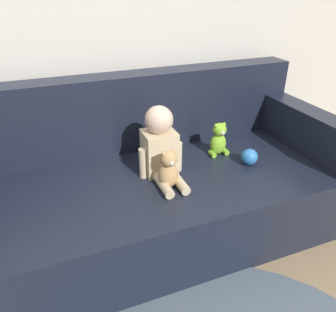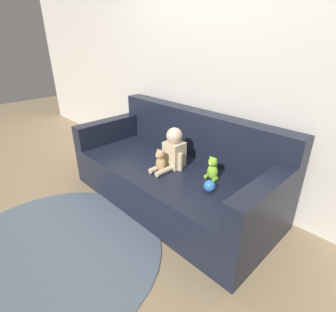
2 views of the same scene
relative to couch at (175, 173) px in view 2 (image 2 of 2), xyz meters
name	(u,v)px [view 2 (image 2 of 2)]	position (x,y,z in m)	size (l,w,h in m)	color
ground_plane	(171,200)	(0.00, -0.07, -0.31)	(12.00, 12.00, 0.00)	#9E8460
wall_back	(212,70)	(0.00, 0.51, 0.99)	(8.00, 0.05, 2.60)	silver
couch	(175,173)	(0.00, 0.00, 0.00)	(2.18, 0.98, 0.91)	black
person_baby	(173,150)	(0.02, -0.06, 0.28)	(0.26, 0.36, 0.40)	beige
teddy_bear_brown	(161,161)	(0.01, -0.21, 0.22)	(0.11, 0.10, 0.22)	tan
plush_toy_side	(213,169)	(0.44, 0.02, 0.21)	(0.13, 0.10, 0.22)	#8CD133
toy_ball	(210,186)	(0.56, -0.16, 0.16)	(0.10, 0.10, 0.10)	#337FDB
floor_rug	(53,253)	(-0.15, -1.28, -0.30)	(1.78, 1.78, 0.01)	slate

